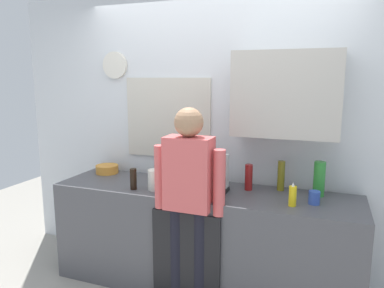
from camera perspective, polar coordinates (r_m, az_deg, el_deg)
name	(u,v)px	position (r m, az deg, el deg)	size (l,w,h in m)	color
kitchen_counter	(201,239)	(3.25, 1.50, -14.61)	(2.57, 0.64, 0.88)	#4C4C51
dishwasher_panel	(186,261)	(3.00, -0.99, -17.85)	(0.56, 0.02, 0.79)	black
back_wall_assembly	(224,128)	(3.34, 5.09, 2.47)	(4.17, 0.42, 2.60)	silver
coffee_maker	(216,174)	(3.02, 3.79, -4.73)	(0.20, 0.20, 0.33)	black
bottle_clear_soda	(319,179)	(3.07, 19.29, -5.17)	(0.09, 0.09, 0.28)	#2D8C33
bottle_red_vinegar	(249,177)	(3.09, 8.87, -5.16)	(0.06, 0.06, 0.22)	maroon
bottle_dark_sauce	(133,179)	(3.12, -9.17, -5.43)	(0.06, 0.06, 0.18)	black
bottle_olive_oil	(281,176)	(3.13, 13.77, -4.86)	(0.06, 0.06, 0.25)	olive
cup_yellow_cup	(157,173)	(3.45, -5.46, -4.59)	(0.07, 0.07, 0.09)	yellow
cup_terracotta_mug	(185,187)	(3.00, -1.12, -6.81)	(0.08, 0.08, 0.09)	#B26647
cup_blue_mug	(314,198)	(2.89, 18.59, -7.96)	(0.08, 0.08, 0.10)	#3351B2
mixing_bowl	(107,169)	(3.70, -13.15, -3.85)	(0.22, 0.22, 0.08)	orange
potted_plant	(174,168)	(3.26, -2.89, -3.83)	(0.15, 0.15, 0.23)	#9E5638
dish_soap	(293,196)	(2.79, 15.47, -7.81)	(0.06, 0.06, 0.18)	yellow
storage_canister	(156,180)	(3.09, -5.62, -5.59)	(0.14, 0.14, 0.17)	silver
person_at_sink	(189,193)	(2.80, -0.49, -7.63)	(0.57, 0.22, 1.60)	black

